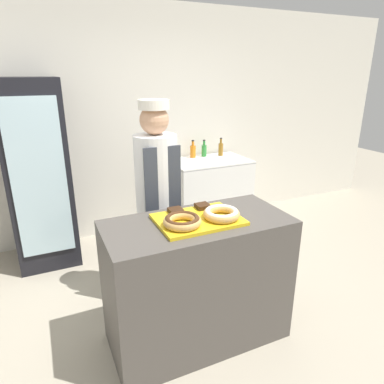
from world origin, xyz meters
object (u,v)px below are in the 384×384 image
(brownie_back_left, at_px, (176,211))
(baker_person, at_px, (157,200))
(donut_chocolate_glaze, at_px, (182,221))
(brownie_back_right, at_px, (203,206))
(bottle_amber, at_px, (221,149))
(beverage_fridge, at_px, (39,175))
(chest_freezer, at_px, (209,194))
(serving_tray, at_px, (198,220))
(donut_light_glaze, at_px, (222,213))
(bottle_orange, at_px, (193,151))
(bottle_green, at_px, (204,150))

(brownie_back_left, xyz_separation_m, baker_person, (0.02, 0.46, -0.08))
(donut_chocolate_glaze, xyz_separation_m, brownie_back_right, (0.25, 0.21, -0.02))
(baker_person, bearing_deg, bottle_amber, 44.64)
(beverage_fridge, relative_size, chest_freezer, 1.96)
(brownie_back_right, xyz_separation_m, baker_person, (-0.19, 0.46, -0.08))
(serving_tray, relative_size, baker_person, 0.33)
(donut_light_glaze, relative_size, chest_freezer, 0.26)
(serving_tray, bearing_deg, donut_light_glaze, -24.70)
(bottle_orange, bearing_deg, beverage_fridge, -173.18)
(beverage_fridge, distance_m, chest_freezer, 2.01)
(donut_light_glaze, relative_size, bottle_amber, 1.08)
(bottle_orange, bearing_deg, brownie_back_right, -112.55)
(brownie_back_left, bearing_deg, donut_light_glaze, -40.36)
(bottle_orange, bearing_deg, brownie_back_left, -118.02)
(brownie_back_right, relative_size, bottle_amber, 0.41)
(brownie_back_right, distance_m, bottle_green, 2.03)
(donut_light_glaze, xyz_separation_m, bottle_green, (0.87, 2.03, -0.04))
(brownie_back_right, xyz_separation_m, bottle_green, (0.91, 1.81, -0.03))
(brownie_back_right, xyz_separation_m, chest_freezer, (0.88, 1.60, -0.56))
(bottle_orange, height_order, bottle_amber, bottle_amber)
(bottle_amber, bearing_deg, bottle_green, 167.05)
(donut_chocolate_glaze, distance_m, brownie_back_right, 0.33)
(beverage_fridge, bearing_deg, donut_light_glaze, -58.52)
(bottle_orange, xyz_separation_m, bottle_green, (0.16, -0.00, -0.00))
(brownie_back_left, relative_size, beverage_fridge, 0.05)
(bottle_green, relative_size, bottle_amber, 0.92)
(beverage_fridge, relative_size, bottle_amber, 8.16)
(brownie_back_right, height_order, bottle_orange, bottle_orange)
(donut_light_glaze, height_order, bottle_amber, bottle_amber)
(serving_tray, distance_m, bottle_amber, 2.27)
(brownie_back_left, relative_size, brownie_back_right, 1.00)
(donut_light_glaze, height_order, bottle_orange, bottle_orange)
(baker_person, distance_m, chest_freezer, 1.64)
(serving_tray, xyz_separation_m, donut_light_glaze, (0.15, -0.07, 0.05))
(serving_tray, distance_m, beverage_fridge, 1.99)
(donut_light_glaze, xyz_separation_m, baker_person, (-0.23, 0.67, -0.10))
(donut_chocolate_glaze, distance_m, beverage_fridge, 1.99)
(serving_tray, bearing_deg, brownie_back_left, 125.86)
(serving_tray, height_order, bottle_green, bottle_green)
(bottle_orange, relative_size, bottle_green, 1.04)
(brownie_back_right, distance_m, beverage_fridge, 1.92)
(donut_chocolate_glaze, relative_size, chest_freezer, 0.26)
(baker_person, bearing_deg, serving_tray, -81.75)
(serving_tray, bearing_deg, chest_freezer, 60.54)
(serving_tray, distance_m, donut_chocolate_glaze, 0.17)
(brownie_back_left, relative_size, baker_person, 0.05)
(brownie_back_left, bearing_deg, bottle_green, 58.20)
(baker_person, bearing_deg, donut_light_glaze, -70.86)
(brownie_back_right, relative_size, bottle_orange, 0.43)
(baker_person, bearing_deg, chest_freezer, 46.82)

